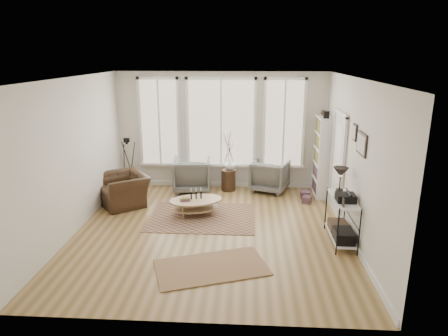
# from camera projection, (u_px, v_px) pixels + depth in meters

# --- Properties ---
(room) EXTENTS (5.50, 5.54, 2.90)m
(room) POSITION_uv_depth(u_px,v_px,m) (212.00, 159.00, 7.36)
(room) COLOR #A2804C
(room) RESTS_ON ground
(bay_window) EXTENTS (4.14, 0.12, 2.24)m
(bay_window) POSITION_uv_depth(u_px,v_px,m) (221.00, 125.00, 9.89)
(bay_window) COLOR tan
(bay_window) RESTS_ON ground
(door) EXTENTS (0.09, 1.06, 2.22)m
(door) POSITION_uv_depth(u_px,v_px,m) (338.00, 162.00, 8.38)
(door) COLOR silver
(door) RESTS_ON ground
(bookcase) EXTENTS (0.31, 0.85, 2.06)m
(bookcase) POSITION_uv_depth(u_px,v_px,m) (322.00, 157.00, 9.46)
(bookcase) COLOR white
(bookcase) RESTS_ON ground
(low_shelf) EXTENTS (0.38, 1.08, 1.30)m
(low_shelf) POSITION_uv_depth(u_px,v_px,m) (342.00, 215.00, 7.17)
(low_shelf) COLOR white
(low_shelf) RESTS_ON ground
(wall_art) EXTENTS (0.04, 0.88, 0.44)m
(wall_art) POSITION_uv_depth(u_px,v_px,m) (360.00, 141.00, 6.81)
(wall_art) COLOR black
(wall_art) RESTS_ON ground
(rug_main) EXTENTS (2.18, 1.64, 0.01)m
(rug_main) POSITION_uv_depth(u_px,v_px,m) (202.00, 217.00, 8.37)
(rug_main) COLOR brown
(rug_main) RESTS_ON ground
(rug_runner) EXTENTS (1.97, 1.50, 0.01)m
(rug_runner) POSITION_uv_depth(u_px,v_px,m) (211.00, 267.00, 6.40)
(rug_runner) COLOR brown
(rug_runner) RESTS_ON ground
(coffee_table) EXTENTS (1.27, 1.01, 0.51)m
(coffee_table) POSITION_uv_depth(u_px,v_px,m) (196.00, 203.00, 8.42)
(coffee_table) COLOR tan
(coffee_table) RESTS_ON ground
(armchair_left) EXTENTS (0.98, 1.00, 0.84)m
(armchair_left) POSITION_uv_depth(u_px,v_px,m) (192.00, 175.00, 9.88)
(armchair_left) COLOR slate
(armchair_left) RESTS_ON ground
(armchair_right) EXTENTS (1.07, 1.08, 0.77)m
(armchair_right) POSITION_uv_depth(u_px,v_px,m) (270.00, 176.00, 9.90)
(armchair_right) COLOR slate
(armchair_right) RESTS_ON ground
(side_table) EXTENTS (0.36, 0.36, 1.49)m
(side_table) POSITION_uv_depth(u_px,v_px,m) (229.00, 163.00, 9.84)
(side_table) COLOR #3B2717
(side_table) RESTS_ON ground
(vase) EXTENTS (0.29, 0.29, 0.26)m
(vase) POSITION_uv_depth(u_px,v_px,m) (230.00, 164.00, 9.89)
(vase) COLOR silver
(vase) RESTS_ON side_table
(accent_chair) EXTENTS (1.43, 1.41, 0.70)m
(accent_chair) POSITION_uv_depth(u_px,v_px,m) (123.00, 190.00, 9.01)
(accent_chair) COLOR #3B2717
(accent_chair) RESTS_ON ground
(tripod_camera) EXTENTS (0.48, 0.48, 1.36)m
(tripod_camera) POSITION_uv_depth(u_px,v_px,m) (128.00, 168.00, 9.73)
(tripod_camera) COLOR black
(tripod_camera) RESTS_ON ground
(book_stack_near) EXTENTS (0.22, 0.28, 0.17)m
(book_stack_near) POSITION_uv_depth(u_px,v_px,m) (305.00, 195.00, 9.47)
(book_stack_near) COLOR brown
(book_stack_near) RESTS_ON ground
(book_stack_far) EXTENTS (0.25, 0.28, 0.15)m
(book_stack_far) POSITION_uv_depth(u_px,v_px,m) (307.00, 199.00, 9.19)
(book_stack_far) COLOR brown
(book_stack_far) RESTS_ON ground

